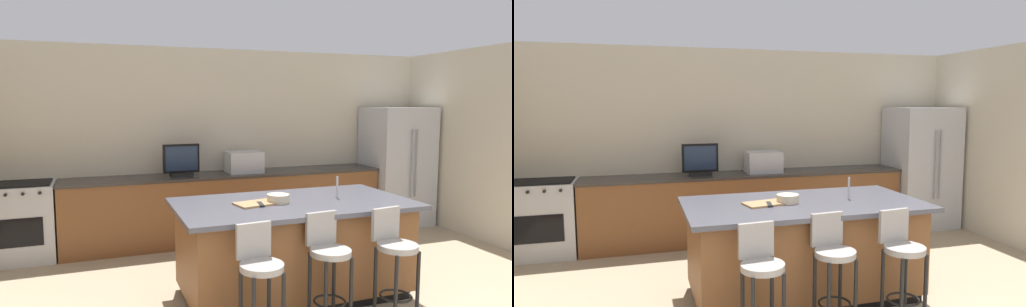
{
  "view_description": "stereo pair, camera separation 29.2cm",
  "coord_description": "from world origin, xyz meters",
  "views": [
    {
      "loc": [
        -1.82,
        -1.35,
        1.88
      ],
      "look_at": [
        -0.14,
        3.33,
        1.33
      ],
      "focal_mm": 31.74,
      "sensor_mm": 36.0,
      "label": 1
    },
    {
      "loc": [
        -1.55,
        -1.44,
        1.88
      ],
      "look_at": [
        -0.14,
        3.33,
        1.33
      ],
      "focal_mm": 31.74,
      "sensor_mm": 36.0,
      "label": 2
    }
  ],
  "objects": [
    {
      "name": "tv_monitor",
      "position": [
        -0.75,
        4.53,
        1.12
      ],
      "size": [
        0.48,
        0.16,
        0.43
      ],
      "color": "black",
      "rests_on": "counter_back"
    },
    {
      "name": "counter_back",
      "position": [
        -0.07,
        4.58,
        0.46
      ],
      "size": [
        4.42,
        0.62,
        0.93
      ],
      "color": "brown",
      "rests_on": "ground_plane"
    },
    {
      "name": "bar_stool_right",
      "position": [
        0.55,
        1.76,
        0.59
      ],
      "size": [
        0.34,
        0.35,
        0.98
      ],
      "rotation": [
        0.0,
        0.0,
        0.12
      ],
      "color": "gray",
      "rests_on": "ground_plane"
    },
    {
      "name": "refrigerator",
      "position": [
        2.62,
        4.49,
        0.91
      ],
      "size": [
        0.94,
        0.81,
        1.82
      ],
      "color": "#B7BABF",
      "rests_on": "ground_plane"
    },
    {
      "name": "wall_back",
      "position": [
        0.0,
        4.96,
        1.32
      ],
      "size": [
        6.79,
        0.12,
        2.65
      ],
      "primitive_type": "cube",
      "color": "beige",
      "rests_on": "ground_plane"
    },
    {
      "name": "tv_remote",
      "position": [
        -0.39,
        2.53,
        0.95
      ],
      "size": [
        0.07,
        0.17,
        0.02
      ],
      "primitive_type": "cube",
      "rotation": [
        0.0,
        0.0,
        -0.17
      ],
      "color": "black",
      "rests_on": "kitchen_island"
    },
    {
      "name": "bar_stool_left",
      "position": [
        -0.67,
        1.77,
        0.57
      ],
      "size": [
        0.34,
        0.35,
        0.96
      ],
      "rotation": [
        0.0,
        0.0,
        0.09
      ],
      "color": "gray",
      "rests_on": "ground_plane"
    },
    {
      "name": "kitchen_island",
      "position": [
        -0.03,
        2.58,
        0.48
      ],
      "size": [
        2.29,
        1.2,
        0.94
      ],
      "color": "black",
      "rests_on": "ground_plane"
    },
    {
      "name": "range_oven",
      "position": [
        -2.69,
        4.58,
        0.47
      ],
      "size": [
        0.79,
        0.63,
        0.95
      ],
      "color": "#B7BABF",
      "rests_on": "ground_plane"
    },
    {
      "name": "cutting_board",
      "position": [
        -0.41,
        2.58,
        0.94
      ],
      "size": [
        0.44,
        0.32,
        0.02
      ],
      "primitive_type": "cube",
      "rotation": [
        0.0,
        0.0,
        0.2
      ],
      "color": "#A87F51",
      "rests_on": "kitchen_island"
    },
    {
      "name": "sink_faucet_island",
      "position": [
        0.45,
        2.58,
        1.05
      ],
      "size": [
        0.02,
        0.02,
        0.22
      ],
      "primitive_type": "cylinder",
      "color": "#B2B2B7",
      "rests_on": "kitchen_island"
    },
    {
      "name": "bar_stool_center",
      "position": [
        -0.03,
        1.87,
        0.58
      ],
      "size": [
        0.34,
        0.35,
        0.97
      ],
      "rotation": [
        0.0,
        0.0,
        0.08
      ],
      "color": "gray",
      "rests_on": "ground_plane"
    },
    {
      "name": "cell_phone",
      "position": [
        -0.39,
        2.53,
        0.94
      ],
      "size": [
        0.09,
        0.16,
        0.01
      ],
      "primitive_type": "cube",
      "rotation": [
        0.0,
        0.0,
        -0.12
      ],
      "color": "black",
      "rests_on": "kitchen_island"
    },
    {
      "name": "microwave",
      "position": [
        0.13,
        4.58,
        1.07
      ],
      "size": [
        0.48,
        0.36,
        0.29
      ],
      "primitive_type": "cube",
      "color": "#B7BABF",
      "rests_on": "counter_back"
    },
    {
      "name": "sink_faucet_back",
      "position": [
        0.04,
        4.68,
        1.05
      ],
      "size": [
        0.02,
        0.02,
        0.24
      ],
      "primitive_type": "cylinder",
      "color": "#B2B2B7",
      "rests_on": "counter_back"
    },
    {
      "name": "fruit_bowl",
      "position": [
        -0.18,
        2.58,
        0.98
      ],
      "size": [
        0.21,
        0.21,
        0.08
      ],
      "primitive_type": "cylinder",
      "color": "beige",
      "rests_on": "kitchen_island"
    }
  ]
}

